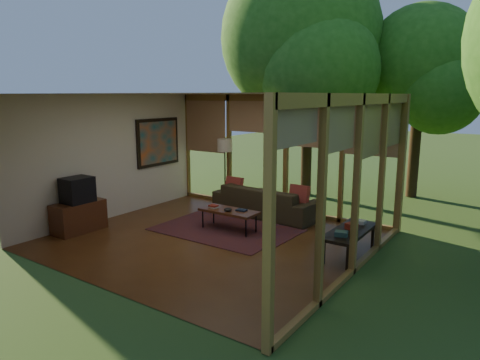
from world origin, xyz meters
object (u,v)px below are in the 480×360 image
Objects in this scene: floor_lamp at (225,149)px; coffee_table at (229,211)px; side_console at (347,232)px; sofa at (262,201)px; media_cabinet at (79,217)px; television at (77,190)px.

floor_lamp is 2.19m from coffee_table.
side_console is at bearing 0.85° from coffee_table.
sofa is 1.63× the size of side_console.
sofa is at bearing 152.13° from side_console.
media_cabinet is 3.65m from floor_lamp.
side_console is (4.87, 1.78, 0.11)m from media_cabinet.
television is 5.19m from side_console.
media_cabinet is (-2.38, -3.10, -0.03)m from sofa.
floor_lamp is at bearing 69.97° from television.
floor_lamp is at bearing 69.66° from media_cabinet.
media_cabinet reaches higher than coffee_table.
coffee_table is at bearing -51.23° from floor_lamp.
floor_lamp reaches higher than coffee_table.
sofa is 1.38× the size of floor_lamp.
media_cabinet is at bearing -110.34° from floor_lamp.
sofa is 2.81m from side_console.
television is 0.33× the size of floor_lamp.
television is 3.01m from coffee_table.
sofa reaches higher than side_console.
side_console is at bearing 20.16° from television.
media_cabinet is 0.55m from television.
floor_lamp is 4.07m from side_console.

